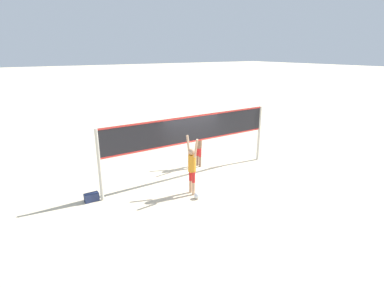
{
  "coord_description": "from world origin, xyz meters",
  "views": [
    {
      "loc": [
        -6.18,
        -9.52,
        4.96
      ],
      "look_at": [
        0.0,
        0.0,
        1.4
      ],
      "focal_mm": 28.0,
      "sensor_mm": 36.0,
      "label": 1
    }
  ],
  "objects_px": {
    "player_spiker": "(192,165)",
    "volleyball": "(197,196)",
    "player_blocker": "(199,142)",
    "gear_bag": "(92,197)",
    "volleyball_net": "(192,134)"
  },
  "relations": [
    {
      "from": "volleyball",
      "to": "volleyball_net",
      "type": "bearing_deg",
      "value": 62.16
    },
    {
      "from": "player_spiker",
      "to": "volleyball",
      "type": "xyz_separation_m",
      "value": [
        -0.07,
        -0.42,
        -1.01
      ]
    },
    {
      "from": "player_spiker",
      "to": "player_blocker",
      "type": "xyz_separation_m",
      "value": [
        1.72,
        2.1,
        -0.01
      ]
    },
    {
      "from": "volleyball",
      "to": "player_blocker",
      "type": "bearing_deg",
      "value": 54.66
    },
    {
      "from": "player_spiker",
      "to": "volleyball",
      "type": "distance_m",
      "value": 1.1
    },
    {
      "from": "player_spiker",
      "to": "volleyball",
      "type": "bearing_deg",
      "value": 170.71
    },
    {
      "from": "volleyball",
      "to": "gear_bag",
      "type": "height_order",
      "value": "gear_bag"
    },
    {
      "from": "player_blocker",
      "to": "player_spiker",
      "type": "bearing_deg",
      "value": -39.31
    },
    {
      "from": "volleyball_net",
      "to": "player_spiker",
      "type": "distance_m",
      "value": 1.69
    },
    {
      "from": "player_spiker",
      "to": "gear_bag",
      "type": "distance_m",
      "value": 3.63
    },
    {
      "from": "player_spiker",
      "to": "volleyball",
      "type": "height_order",
      "value": "player_spiker"
    },
    {
      "from": "volleyball_net",
      "to": "player_spiker",
      "type": "bearing_deg",
      "value": -122.94
    },
    {
      "from": "player_blocker",
      "to": "volleyball",
      "type": "bearing_deg",
      "value": -35.34
    },
    {
      "from": "player_blocker",
      "to": "volleyball_net",
      "type": "bearing_deg",
      "value": -47.41
    },
    {
      "from": "player_blocker",
      "to": "gear_bag",
      "type": "height_order",
      "value": "player_blocker"
    }
  ]
}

